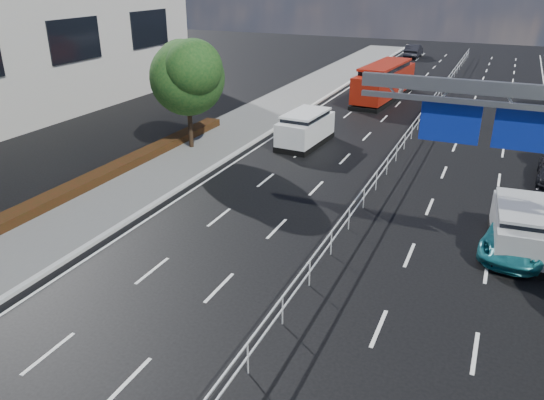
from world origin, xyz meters
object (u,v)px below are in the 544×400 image
at_px(white_minivan, 305,129).
at_px(near_car_dark, 414,51).
at_px(parked_car_teal, 517,235).
at_px(silver_minivan, 519,228).
at_px(near_car_silver, 395,84).
at_px(red_bus, 384,81).

xyz_separation_m(white_minivan, near_car_dark, (-0.48, 40.03, -0.23)).
bearing_deg(white_minivan, parked_car_teal, -34.35).
bearing_deg(silver_minivan, parked_car_teal, -94.50).
distance_m(near_car_silver, parked_car_teal, 28.96).
xyz_separation_m(near_car_silver, silver_minivan, (10.46, -26.79, 0.08)).
relative_size(red_bus, near_car_dark, 2.12).
distance_m(white_minivan, near_car_silver, 17.44).
relative_size(near_car_dark, parked_car_teal, 0.99).
height_order(red_bus, parked_car_teal, red_bus).
distance_m(white_minivan, parked_car_teal, 15.75).
relative_size(white_minivan, parked_car_teal, 1.00).
bearing_deg(red_bus, silver_minivan, -60.60).
distance_m(red_bus, near_car_dark, 25.44).
bearing_deg(near_car_dark, near_car_silver, 95.36).
distance_m(silver_minivan, parked_car_teal, 0.32).
xyz_separation_m(white_minivan, near_car_silver, (1.96, 17.33, -0.19)).
bearing_deg(near_car_silver, near_car_dark, -84.50).
height_order(near_car_silver, near_car_dark, near_car_silver).
xyz_separation_m(red_bus, parked_car_teal, (10.87, -24.36, -0.89)).
relative_size(near_car_silver, near_car_dark, 1.01).
bearing_deg(parked_car_teal, near_car_dark, 111.63).
xyz_separation_m(white_minivan, parked_car_teal, (12.42, -9.67, -0.34)).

